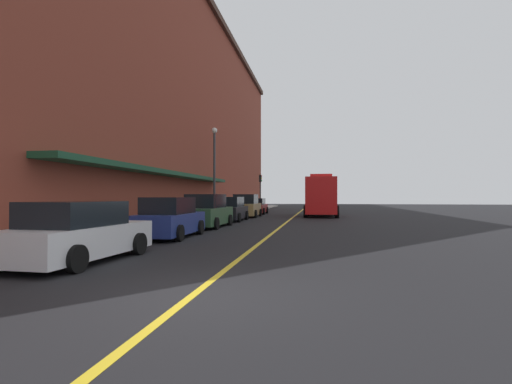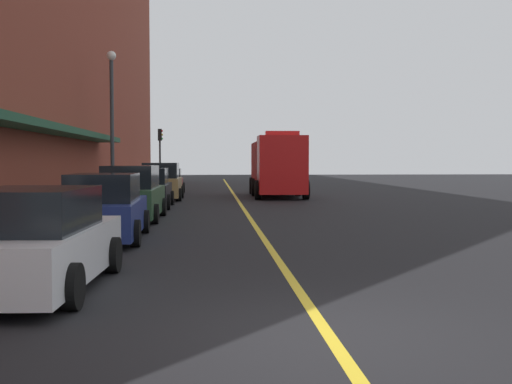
% 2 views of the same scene
% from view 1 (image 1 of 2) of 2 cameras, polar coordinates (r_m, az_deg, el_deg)
% --- Properties ---
extents(ground_plane, '(112.00, 112.00, 0.00)m').
position_cam_1_polar(ground_plane, '(31.56, 5.51, -3.77)').
color(ground_plane, black).
extents(sidewalk_left, '(2.40, 70.00, 0.15)m').
position_cam_1_polar(sidewalk_left, '(32.58, -5.46, -3.54)').
color(sidewalk_left, '#ADA8A0').
rests_on(sidewalk_left, ground).
extents(lane_center_stripe, '(0.16, 70.00, 0.01)m').
position_cam_1_polar(lane_center_stripe, '(31.56, 5.51, -3.76)').
color(lane_center_stripe, gold).
rests_on(lane_center_stripe, ground).
extents(brick_building_left, '(14.96, 64.00, 19.07)m').
position_cam_1_polar(brick_building_left, '(35.48, -18.91, 12.12)').
color(brick_building_left, brown).
rests_on(brick_building_left, ground).
extents(parked_car_0, '(2.16, 4.55, 1.58)m').
position_cam_1_polar(parked_car_0, '(11.12, -24.76, -5.59)').
color(parked_car_0, silver).
rests_on(parked_car_0, ground).
extents(parked_car_1, '(2.05, 4.54, 1.68)m').
position_cam_1_polar(parked_car_1, '(16.44, -12.65, -3.88)').
color(parked_car_1, navy).
rests_on(parked_car_1, ground).
extents(parked_car_2, '(2.07, 4.71, 1.83)m').
position_cam_1_polar(parked_car_2, '(21.49, -7.28, -2.95)').
color(parked_car_2, '#2D5133').
rests_on(parked_car_2, ground).
extents(parked_car_3, '(2.03, 4.51, 1.68)m').
position_cam_1_polar(parked_car_3, '(26.87, -3.87, -2.63)').
color(parked_car_3, black).
rests_on(parked_car_3, ground).
extents(parked_car_4, '(2.14, 4.11, 1.89)m').
position_cam_1_polar(parked_car_4, '(31.96, -1.46, -2.16)').
color(parked_car_4, '#A5844C').
rests_on(parked_car_4, ground).
extents(parked_car_5, '(2.19, 4.67, 1.53)m').
position_cam_1_polar(parked_car_5, '(37.35, -0.06, -2.17)').
color(parked_car_5, maroon).
rests_on(parked_car_5, ground).
extents(fire_truck, '(2.85, 7.54, 3.50)m').
position_cam_1_polar(fire_truck, '(33.76, 9.69, -0.73)').
color(fire_truck, red).
rests_on(fire_truck, ground).
extents(parking_meter_0, '(0.14, 0.18, 1.33)m').
position_cam_1_polar(parking_meter_0, '(12.43, -27.88, -3.60)').
color(parking_meter_0, '#4C4C51').
rests_on(parking_meter_0, sidewalk_left).
extents(parking_meter_1, '(0.14, 0.18, 1.33)m').
position_cam_1_polar(parking_meter_1, '(32.37, -3.99, -1.81)').
color(parking_meter_1, '#4C4C51').
rests_on(parking_meter_1, sidewalk_left).
extents(parking_meter_2, '(0.14, 0.18, 1.33)m').
position_cam_1_polar(parking_meter_2, '(30.91, -4.63, -1.87)').
color(parking_meter_2, '#4C4C51').
rests_on(parking_meter_2, sidewalk_left).
extents(street_lamp_left, '(0.44, 0.44, 6.94)m').
position_cam_1_polar(street_lamp_left, '(30.20, -6.20, 4.45)').
color(street_lamp_left, '#33383D').
rests_on(street_lamp_left, sidewalk_left).
extents(traffic_light_near, '(0.38, 0.36, 4.30)m').
position_cam_1_polar(traffic_light_near, '(48.72, 0.65, 1.04)').
color(traffic_light_near, '#232326').
rests_on(traffic_light_near, sidewalk_left).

